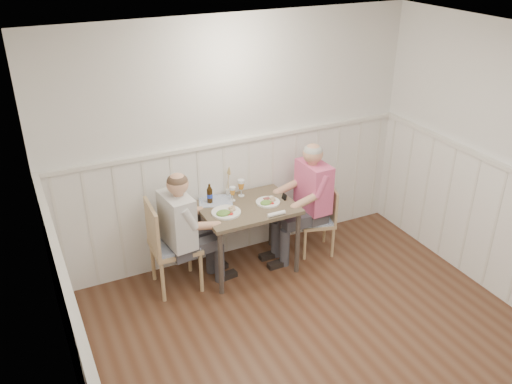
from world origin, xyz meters
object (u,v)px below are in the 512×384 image
diner_cream (183,241)px  man_in_pink (309,209)px  dining_table (248,214)px  grass_vase (227,182)px  chair_right (320,217)px  chair_left (169,243)px  beer_bottle (210,195)px

diner_cream → man_in_pink: bearing=0.9°
dining_table → grass_vase: 0.41m
chair_right → grass_vase: grass_vase is taller
chair_right → grass_vase: size_ratio=2.31×
chair_left → beer_bottle: bearing=21.9°
grass_vase → chair_right: bearing=-20.1°
dining_table → man_in_pink: man_in_pink is taller
man_in_pink → grass_vase: size_ratio=3.91×
dining_table → beer_bottle: (-0.32, 0.23, 0.19)m
chair_right → grass_vase: (-0.96, 0.35, 0.48)m
dining_table → chair_left: chair_left is taller
diner_cream → grass_vase: bearing=29.2°
chair_left → beer_bottle: size_ratio=4.54×
beer_bottle → dining_table: bearing=-36.2°
dining_table → beer_bottle: size_ratio=4.53×
diner_cream → beer_bottle: diner_cream is taller
chair_right → beer_bottle: beer_bottle is taller
chair_left → beer_bottle: 0.65m
beer_bottle → diner_cream: bearing=-145.4°
chair_right → beer_bottle: size_ratio=3.70×
grass_vase → man_in_pink: bearing=-22.2°
chair_right → diner_cream: (-1.59, -0.01, 0.12)m
diner_cream → grass_vase: 0.81m
dining_table → man_in_pink: bearing=-1.8°
dining_table → diner_cream: bearing=-176.3°
chair_right → chair_left: chair_left is taller
beer_bottle → man_in_pink: bearing=-13.7°
diner_cream → beer_bottle: bearing=34.6°
man_in_pink → chair_left: bearing=178.4°
diner_cream → dining_table: bearing=3.7°
man_in_pink → beer_bottle: (-1.05, 0.26, 0.29)m
chair_left → diner_cream: bearing=-28.8°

